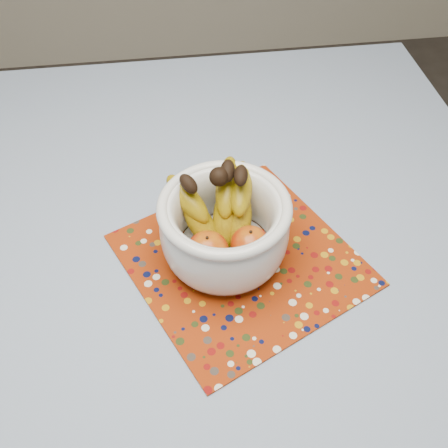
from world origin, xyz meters
name	(u,v)px	position (x,y,z in m)	size (l,w,h in m)	color
table	(182,284)	(0.00, 0.00, 0.67)	(1.20, 1.20, 0.75)	brown
tablecloth	(179,257)	(0.00, 0.00, 0.76)	(1.32, 1.32, 0.01)	slate
placemat	(241,260)	(0.11, -0.03, 0.76)	(0.36, 0.36, 0.00)	maroon
fruit_bowl	(222,221)	(0.08, 0.00, 0.84)	(0.24, 0.23, 0.17)	silver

